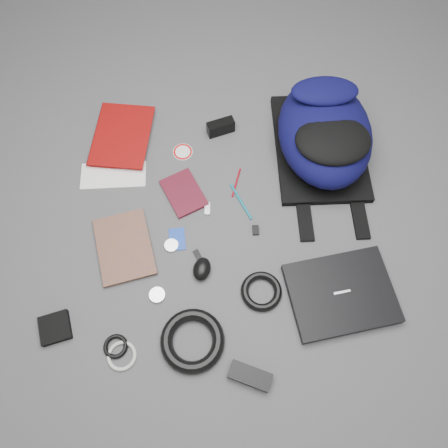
{
  "coord_description": "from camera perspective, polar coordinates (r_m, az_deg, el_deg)",
  "views": [
    {
      "loc": [
        -0.04,
        -0.63,
        1.43
      ],
      "look_at": [
        0.0,
        0.0,
        0.02
      ],
      "focal_mm": 35.0,
      "sensor_mm": 36.0,
      "label": 1
    }
  ],
  "objects": [
    {
      "name": "dvd_case",
      "position": [
        1.62,
        -5.29,
        4.06
      ],
      "size": [
        0.18,
        0.21,
        0.01
      ],
      "primitive_type": "cube",
      "rotation": [
        0.0,
        0.0,
        0.42
      ],
      "color": "#410C16",
      "rests_on": "ground"
    },
    {
      "name": "key_fob",
      "position": [
        1.55,
        4.15,
        -0.81
      ],
      "size": [
        0.02,
        0.04,
        0.01
      ],
      "primitive_type": "cube",
      "rotation": [
        0.0,
        0.0,
        -0.02
      ],
      "color": "black",
      "rests_on": "ground"
    },
    {
      "name": "power_brick",
      "position": [
        1.42,
        3.41,
        -19.18
      ],
      "size": [
        0.14,
        0.1,
        0.03
      ],
      "primitive_type": "cube",
      "rotation": [
        0.0,
        0.0,
        -0.42
      ],
      "color": "black",
      "rests_on": "ground"
    },
    {
      "name": "textbook_red",
      "position": [
        1.81,
        -16.57,
        11.2
      ],
      "size": [
        0.26,
        0.32,
        0.03
      ],
      "primitive_type": "imported",
      "rotation": [
        0.0,
        0.0,
        -0.17
      ],
      "color": "#780607",
      "rests_on": "ground"
    },
    {
      "name": "usb_black",
      "position": [
        1.51,
        -3.36,
        -4.24
      ],
      "size": [
        0.04,
        0.05,
        0.01
      ],
      "primitive_type": "cube",
      "rotation": [
        0.0,
        0.0,
        0.42
      ],
      "color": "black",
      "rests_on": "ground"
    },
    {
      "name": "pen_red",
      "position": [
        1.64,
        1.62,
        5.43
      ],
      "size": [
        0.05,
        0.12,
        0.01
      ],
      "primitive_type": "cylinder",
      "rotation": [
        1.57,
        0.0,
        -0.32
      ],
      "color": "maroon",
      "rests_on": "ground"
    },
    {
      "name": "backpack",
      "position": [
        1.67,
        13.01,
        11.62
      ],
      "size": [
        0.38,
        0.54,
        0.22
      ],
      "primitive_type": null,
      "rotation": [
        0.0,
        0.0,
        -0.03
      ],
      "color": "black",
      "rests_on": "ground"
    },
    {
      "name": "compact_camera",
      "position": [
        1.74,
        -0.44,
        12.54
      ],
      "size": [
        0.11,
        0.07,
        0.06
      ],
      "primitive_type": "cube",
      "rotation": [
        0.0,
        0.0,
        0.28
      ],
      "color": "black",
      "rests_on": "ground"
    },
    {
      "name": "earbud_coil",
      "position": [
        1.47,
        -13.97,
        -15.25
      ],
      "size": [
        0.09,
        0.09,
        0.01
      ],
      "primitive_type": "torus",
      "rotation": [
        0.0,
        0.0,
        0.11
      ],
      "color": "black",
      "rests_on": "ground"
    },
    {
      "name": "mouse",
      "position": [
        1.48,
        -2.9,
        -5.88
      ],
      "size": [
        0.08,
        0.1,
        0.04
      ],
      "primitive_type": "ellipsoid",
      "rotation": [
        0.0,
        0.0,
        -0.27
      ],
      "color": "black",
      "rests_on": "ground"
    },
    {
      "name": "pen_teal",
      "position": [
        1.6,
        2.23,
        2.95
      ],
      "size": [
        0.07,
        0.15,
        0.01
      ],
      "primitive_type": "cylinder",
      "rotation": [
        1.57,
        0.0,
        0.41
      ],
      "color": "#0E7181",
      "rests_on": "ground"
    },
    {
      "name": "sticker_disc",
      "position": [
        1.72,
        -5.4,
        9.35
      ],
      "size": [
        0.09,
        0.09,
        0.0
      ],
      "primitive_type": "cylinder",
      "rotation": [
        0.0,
        0.0,
        -0.22
      ],
      "color": "white",
      "rests_on": "ground"
    },
    {
      "name": "power_cord_coil",
      "position": [
        1.43,
        -4.15,
        -14.94
      ],
      "size": [
        0.22,
        0.22,
        0.04
      ],
      "primitive_type": "torus",
      "rotation": [
        0.0,
        0.0,
        0.06
      ],
      "color": "black",
      "rests_on": "ground"
    },
    {
      "name": "cable_coil",
      "position": [
        1.47,
        4.9,
        -8.74
      ],
      "size": [
        0.18,
        0.18,
        0.03
      ],
      "primitive_type": "torus",
      "rotation": [
        0.0,
        0.0,
        -0.37
      ],
      "color": "black",
      "rests_on": "ground"
    },
    {
      "name": "ground",
      "position": [
        1.56,
        0.0,
        -0.3
      ],
      "size": [
        4.0,
        4.0,
        0.0
      ],
      "primitive_type": "plane",
      "color": "#4F4F51",
      "rests_on": "ground"
    },
    {
      "name": "envelope",
      "position": [
        1.7,
        -14.24,
        6.21
      ],
      "size": [
        0.24,
        0.11,
        0.0
      ],
      "primitive_type": "cube",
      "rotation": [
        0.0,
        0.0,
        -0.02
      ],
      "color": "white",
      "rests_on": "ground"
    },
    {
      "name": "pouch",
      "position": [
        1.54,
        -21.2,
        -12.54
      ],
      "size": [
        0.11,
        0.11,
        0.02
      ],
      "primitive_type": "cube",
      "rotation": [
        0.0,
        0.0,
        0.24
      ],
      "color": "black",
      "rests_on": "ground"
    },
    {
      "name": "usb_silver",
      "position": [
        1.58,
        -2.18,
        2.01
      ],
      "size": [
        0.02,
        0.05,
        0.01
      ],
      "primitive_type": "cube",
      "rotation": [
        0.0,
        0.0,
        -0.07
      ],
      "color": "silver",
      "rests_on": "ground"
    },
    {
      "name": "id_badge",
      "position": [
        1.55,
        -6.14,
        -1.99
      ],
      "size": [
        0.06,
        0.09,
        0.0
      ],
      "primitive_type": "cube",
      "rotation": [
        0.0,
        0.0,
        0.06
      ],
      "color": "#183EB6",
      "rests_on": "ground"
    },
    {
      "name": "headphone_left",
      "position": [
        1.54,
        -6.88,
        -2.81
      ],
      "size": [
        0.05,
        0.05,
        0.01
      ],
      "primitive_type": "cylinder",
      "rotation": [
        0.0,
        0.0,
        0.05
      ],
      "color": "silver",
      "rests_on": "ground"
    },
    {
      "name": "white_cable_coil",
      "position": [
        1.47,
        -13.21,
        -16.41
      ],
      "size": [
        0.11,
        0.11,
        0.01
      ],
      "primitive_type": "torus",
      "rotation": [
        0.0,
        0.0,
        0.25
      ],
      "color": "beige",
      "rests_on": "ground"
    },
    {
      "name": "headphone_right",
      "position": [
        1.49,
        -8.72,
        -9.16
      ],
      "size": [
        0.06,
        0.06,
        0.01
      ],
      "primitive_type": "cylinder",
      "rotation": [
        0.0,
        0.0,
        -0.23
      ],
      "color": "silver",
      "rests_on": "ground"
    },
    {
      "name": "laptop",
      "position": [
        1.51,
        15.03,
        -8.76
      ],
      "size": [
        0.37,
        0.31,
        0.03
      ],
      "primitive_type": "cube",
      "rotation": [
        0.0,
        0.0,
        0.14
      ],
      "color": "black",
      "rests_on": "ground"
    },
    {
      "name": "comic_book",
      "position": [
        1.57,
        -16.15,
        -3.74
      ],
      "size": [
        0.23,
        0.29,
        0.02
      ],
      "primitive_type": "imported",
      "rotation": [
        0.0,
        0.0,
        0.2
      ],
      "color": "#CB670E",
      "rests_on": "ground"
    }
  ]
}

